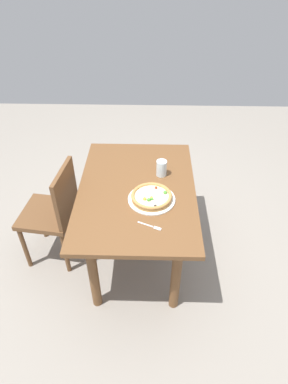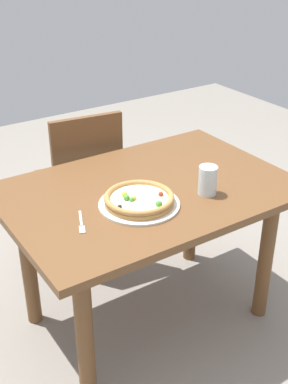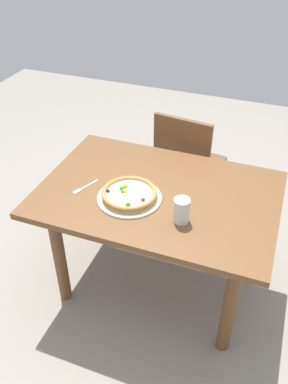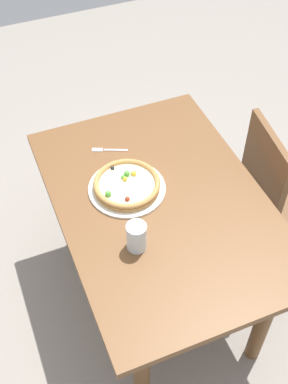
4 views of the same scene
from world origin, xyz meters
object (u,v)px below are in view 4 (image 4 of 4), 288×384
at_px(dining_table, 161,218).
at_px(chair_near, 280,193).
at_px(plate, 127,188).
at_px(fork, 107,150).
at_px(pizza, 127,184).
at_px(drinking_glass, 136,237).

bearing_deg(dining_table, chair_near, -89.25).
height_order(dining_table, plate, plate).
xyz_separation_m(dining_table, fork, (0.38, 0.11, 0.12)).
height_order(chair_near, pizza, chair_near).
relative_size(chair_near, pizza, 3.13).
xyz_separation_m(dining_table, pizza, (0.12, 0.11, 0.14)).
xyz_separation_m(chair_near, pizza, (0.11, 0.75, 0.26)).
height_order(pizza, fork, pizza).
bearing_deg(chair_near, drinking_glass, -69.98).
height_order(dining_table, chair_near, chair_near).
distance_m(dining_table, drinking_glass, 0.31).
bearing_deg(dining_table, fork, 16.10).
xyz_separation_m(pizza, fork, (0.26, 0.00, -0.03)).
bearing_deg(drinking_glass, pizza, -13.69).
bearing_deg(pizza, fork, 0.10).
xyz_separation_m(fork, drinking_glass, (-0.56, 0.07, 0.06)).
xyz_separation_m(plate, fork, (0.26, 0.00, -0.00)).
height_order(dining_table, pizza, pizza).
xyz_separation_m(dining_table, chair_near, (0.01, -0.64, -0.11)).
relative_size(plate, pizza, 1.16).
relative_size(chair_near, fork, 5.69).
relative_size(plate, drinking_glass, 2.65).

